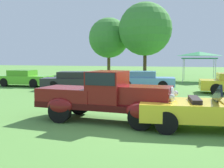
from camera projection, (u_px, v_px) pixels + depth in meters
ground_plane at (126, 123)px, 9.08m from camera, size 120.00×120.00×0.00m
feature_pickup_truck at (105, 96)px, 9.23m from camera, size 4.75×2.01×1.70m
neighbor_convertible at (212, 110)px, 8.18m from camera, size 4.30×2.23×1.40m
show_car_lime at (24, 78)px, 20.83m from camera, size 4.13×1.92×1.22m
show_car_charcoal at (76, 81)px, 18.44m from camera, size 4.78×2.63×1.22m
show_car_skyblue at (145, 80)px, 18.99m from camera, size 4.18×2.17×1.22m
canopy_tent_left_field at (199, 55)px, 24.94m from camera, size 2.99×2.99×2.71m
treeline_far_left at (109, 38)px, 38.03m from camera, size 5.54×5.54×7.68m
treeline_mid_left at (145, 29)px, 34.96m from camera, size 6.78×6.78×9.19m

